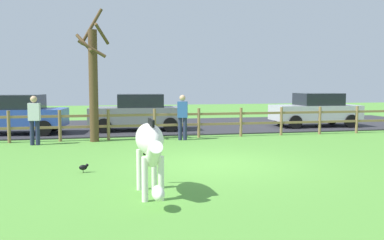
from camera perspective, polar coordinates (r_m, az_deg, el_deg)
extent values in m
plane|color=#549338|center=(10.29, 3.15, -6.21)|extent=(60.00, 60.00, 0.00)
cube|color=#2D2D33|center=(19.32, -4.12, -0.85)|extent=(28.00, 7.40, 0.05)
cylinder|color=olive|center=(15.17, -24.60, -0.89)|extent=(0.11, 0.11, 1.12)
cylinder|color=olive|center=(14.89, -18.27, -0.78)|extent=(0.11, 0.11, 1.12)
cylinder|color=olive|center=(14.81, -11.80, -0.67)|extent=(0.11, 0.11, 1.12)
cylinder|color=olive|center=(14.91, -5.33, -0.54)|extent=(0.11, 0.11, 1.12)
cylinder|color=olive|center=(15.20, 0.98, -0.42)|extent=(0.11, 0.11, 1.12)
cylinder|color=olive|center=(15.66, 6.98, -0.29)|extent=(0.11, 0.11, 1.12)
cylinder|color=olive|center=(16.29, 12.57, -0.17)|extent=(0.11, 0.11, 1.12)
cylinder|color=olive|center=(17.05, 17.71, -0.06)|extent=(0.11, 0.11, 1.12)
cylinder|color=olive|center=(17.95, 22.37, 0.04)|extent=(0.11, 0.11, 1.12)
cube|color=olive|center=(15.04, -2.14, -0.69)|extent=(21.84, 0.06, 0.09)
cube|color=olive|center=(15.00, -2.15, 0.80)|extent=(21.84, 0.06, 0.09)
cylinder|color=#513A23|center=(14.49, -13.83, 4.68)|extent=(0.31, 0.31, 3.90)
cylinder|color=#513A23|center=(14.39, -12.68, 11.85)|extent=(0.53, 0.76, 0.67)
cylinder|color=#513A23|center=(14.99, -14.11, 12.74)|extent=(0.83, 0.19, 1.32)
cylinder|color=#513A23|center=(14.10, -14.03, 9.80)|extent=(0.94, 0.13, 0.61)
cylinder|color=#513A23|center=(14.33, -15.10, 10.54)|extent=(0.62, 0.67, 0.66)
ellipsoid|color=white|center=(7.28, -6.09, -2.68)|extent=(0.52, 1.26, 0.56)
cylinder|color=white|center=(7.03, -4.44, -8.27)|extent=(0.11, 0.11, 0.78)
cylinder|color=white|center=(6.99, -6.72, -8.37)|extent=(0.11, 0.11, 0.78)
cylinder|color=white|center=(7.80, -5.43, -6.94)|extent=(0.11, 0.11, 0.78)
cylinder|color=white|center=(7.76, -7.49, -7.02)|extent=(0.11, 0.11, 0.78)
cylinder|color=white|center=(6.79, -5.45, -4.83)|extent=(0.26, 0.60, 0.51)
ellipsoid|color=white|center=(6.51, -4.84, -10.36)|extent=(0.22, 0.45, 0.24)
cube|color=black|center=(7.00, -5.83, -0.35)|extent=(0.06, 0.56, 0.12)
cylinder|color=black|center=(7.96, -6.76, -3.12)|extent=(0.06, 0.19, 0.54)
cylinder|color=black|center=(9.59, -15.21, -7.04)|extent=(0.01, 0.01, 0.06)
cylinder|color=black|center=(9.55, -15.22, -7.08)|extent=(0.01, 0.01, 0.06)
ellipsoid|color=black|center=(9.55, -15.23, -6.53)|extent=(0.18, 0.10, 0.12)
sphere|color=black|center=(9.53, -14.69, -6.23)|extent=(0.07, 0.07, 0.07)
cube|color=#B7BABF|center=(19.69, 17.07, 1.02)|extent=(4.06, 1.85, 0.70)
cube|color=black|center=(19.72, 17.50, 2.85)|extent=(1.96, 1.64, 0.56)
cylinder|color=black|center=(18.37, 14.48, -0.29)|extent=(0.61, 0.20, 0.60)
cylinder|color=black|center=(19.92, 12.47, 0.16)|extent=(0.61, 0.20, 0.60)
cylinder|color=black|center=(19.63, 21.68, -0.15)|extent=(0.61, 0.20, 0.60)
cylinder|color=black|center=(21.09, 19.27, 0.26)|extent=(0.61, 0.20, 0.60)
cube|color=slate|center=(17.36, -7.84, 0.68)|extent=(4.09, 1.93, 0.70)
cube|color=black|center=(17.32, -7.37, 2.77)|extent=(1.99, 1.67, 0.56)
cylinder|color=black|center=(16.57, -12.45, -0.81)|extent=(0.61, 0.21, 0.60)
cylinder|color=black|center=(18.26, -12.11, -0.27)|extent=(0.61, 0.21, 0.60)
cylinder|color=black|center=(16.62, -3.12, -0.68)|extent=(0.61, 0.21, 0.60)
cylinder|color=black|center=(18.30, -3.64, -0.16)|extent=(0.61, 0.21, 0.60)
cube|color=#2D4CAD|center=(17.42, -24.03, 0.31)|extent=(4.14, 2.07, 0.70)
cube|color=black|center=(17.34, -23.63, 2.39)|extent=(2.04, 1.74, 0.56)
cylinder|color=black|center=(16.28, -20.33, -1.11)|extent=(0.61, 0.24, 0.60)
cylinder|color=black|center=(17.92, -19.06, -0.53)|extent=(0.61, 0.24, 0.60)
cylinder|color=#232847|center=(14.34, -21.79, -1.71)|extent=(0.14, 0.14, 0.82)
cylinder|color=#232847|center=(14.29, -21.09, -1.71)|extent=(0.14, 0.14, 0.82)
cube|color=silver|center=(14.26, -21.53, 1.09)|extent=(0.38, 0.25, 0.58)
sphere|color=tan|center=(14.23, -21.58, 2.77)|extent=(0.22, 0.22, 0.22)
cylinder|color=#232847|center=(14.54, -1.71, -1.26)|extent=(0.14, 0.14, 0.82)
cylinder|color=#232847|center=(14.53, -1.00, -1.26)|extent=(0.14, 0.14, 0.82)
cube|color=#2D569E|center=(14.47, -1.36, 1.49)|extent=(0.40, 0.30, 0.58)
sphere|color=tan|center=(14.45, -1.36, 3.16)|extent=(0.22, 0.22, 0.22)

